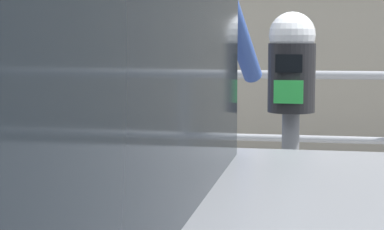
{
  "coord_description": "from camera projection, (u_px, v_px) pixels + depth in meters",
  "views": [
    {
      "loc": [
        0.3,
        -2.26,
        1.4
      ],
      "look_at": [
        -0.18,
        0.4,
        1.1
      ],
      "focal_mm": 63.78,
      "sensor_mm": 36.0,
      "label": 1
    }
  ],
  "objects": [
    {
      "name": "pedestrian_at_meter",
      "position": [
        166.0,
        101.0,
        3.03
      ],
      "size": [
        0.72,
        0.53,
        1.73
      ],
      "rotation": [
        0.0,
        0.0,
        -0.25
      ],
      "color": "#1E233F",
      "rests_on": "sidewalk_curb"
    },
    {
      "name": "background_railing",
      "position": [
        272.0,
        112.0,
        4.9
      ],
      "size": [
        24.06,
        0.06,
        1.05
      ],
      "color": "gray",
      "rests_on": "sidewalk_curb"
    },
    {
      "name": "parking_meter",
      "position": [
        291.0,
        101.0,
        2.72
      ],
      "size": [
        0.19,
        0.2,
        1.38
      ],
      "rotation": [
        0.0,
        0.0,
        3.06
      ],
      "color": "slate",
      "rests_on": "sidewalk_curb"
    },
    {
      "name": "backdrop_wall",
      "position": [
        284.0,
        37.0,
        6.49
      ],
      "size": [
        32.0,
        0.5,
        2.86
      ],
      "primitive_type": "cube",
      "color": "#ADA38E",
      "rests_on": "ground"
    }
  ]
}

